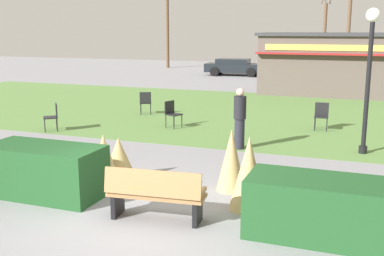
# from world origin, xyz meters

# --- Properties ---
(ground_plane) EXTENTS (80.00, 80.00, 0.00)m
(ground_plane) POSITION_xyz_m (0.00, 0.00, 0.00)
(ground_plane) COLOR gray
(lawn_patch) EXTENTS (36.00, 12.00, 0.01)m
(lawn_patch) POSITION_xyz_m (0.00, 11.19, 0.00)
(lawn_patch) COLOR #5B8442
(lawn_patch) RESTS_ON ground_plane
(park_bench) EXTENTS (1.75, 0.70, 0.95)m
(park_bench) POSITION_xyz_m (0.32, 0.08, 0.48)
(park_bench) COLOR #9E7547
(park_bench) RESTS_ON ground_plane
(hedge_left) EXTENTS (2.37, 1.10, 1.01)m
(hedge_left) POSITION_xyz_m (-2.29, 0.49, 0.51)
(hedge_left) COLOR #1E4C23
(hedge_left) RESTS_ON ground_plane
(hedge_right) EXTENTS (2.71, 1.10, 0.95)m
(hedge_right) POSITION_xyz_m (3.23, 0.42, 0.48)
(hedge_right) COLOR #1E4C23
(hedge_right) RESTS_ON ground_plane
(ornamental_grass_behind_left) EXTENTS (0.71, 0.71, 1.37)m
(ornamental_grass_behind_left) POSITION_xyz_m (1.68, 1.18, 0.68)
(ornamental_grass_behind_left) COLOR tan
(ornamental_grass_behind_left) RESTS_ON ground_plane
(ornamental_grass_behind_right) EXTENTS (0.60, 0.60, 1.29)m
(ornamental_grass_behind_right) POSITION_xyz_m (1.10, 2.09, 0.64)
(ornamental_grass_behind_right) COLOR tan
(ornamental_grass_behind_right) RESTS_ON ground_plane
(ornamental_grass_behind_center) EXTENTS (0.77, 0.77, 0.93)m
(ornamental_grass_behind_center) POSITION_xyz_m (-1.42, 1.94, 0.47)
(ornamental_grass_behind_center) COLOR tan
(ornamental_grass_behind_center) RESTS_ON ground_plane
(ornamental_grass_behind_far) EXTENTS (0.74, 0.74, 1.18)m
(ornamental_grass_behind_far) POSITION_xyz_m (-1.35, 1.19, 0.59)
(ornamental_grass_behind_far) COLOR tan
(ornamental_grass_behind_far) RESTS_ON ground_plane
(lamppost_mid) EXTENTS (0.36, 0.36, 3.78)m
(lamppost_mid) POSITION_xyz_m (3.60, 6.16, 2.40)
(lamppost_mid) COLOR black
(lamppost_mid) RESTS_ON ground_plane
(food_kiosk) EXTENTS (7.96, 4.20, 3.10)m
(food_kiosk) POSITION_xyz_m (2.20, 18.30, 1.56)
(food_kiosk) COLOR #594C47
(food_kiosk) RESTS_ON ground_plane
(cafe_chair_west) EXTENTS (0.57, 0.57, 0.89)m
(cafe_chair_west) POSITION_xyz_m (-2.52, 7.54, 0.53)
(cafe_chair_west) COLOR black
(cafe_chair_west) RESTS_ON ground_plane
(cafe_chair_east) EXTENTS (0.62, 0.62, 0.89)m
(cafe_chair_east) POSITION_xyz_m (-5.92, 5.66, 0.53)
(cafe_chair_east) COLOR black
(cafe_chair_east) RESTS_ON ground_plane
(cafe_chair_center) EXTENTS (0.58, 0.58, 0.89)m
(cafe_chair_center) POSITION_xyz_m (-4.44, 9.45, 0.53)
(cafe_chair_center) COLOR black
(cafe_chair_center) RESTS_ON ground_plane
(cafe_chair_north) EXTENTS (0.46, 0.46, 0.89)m
(cafe_chair_north) POSITION_xyz_m (2.25, 8.90, 0.53)
(cafe_chair_north) COLOR black
(cafe_chair_north) RESTS_ON ground_plane
(person_strolling) EXTENTS (0.34, 0.34, 1.69)m
(person_strolling) POSITION_xyz_m (0.37, 5.48, 0.86)
(person_strolling) COLOR #23232D
(person_strolling) RESTS_ON ground_plane
(parked_car_west_slot) EXTENTS (4.32, 2.29, 1.20)m
(parked_car_west_slot) POSITION_xyz_m (-5.46, 26.16, 0.64)
(parked_car_west_slot) COLOR black
(parked_car_west_slot) RESTS_ON ground_plane
(tree_left_bg) EXTENTS (0.91, 0.96, 7.27)m
(tree_left_bg) POSITION_xyz_m (1.97, 31.13, 3.27)
(tree_left_bg) COLOR brown
(tree_left_bg) RESTS_ON ground_plane
(tree_right_bg) EXTENTS (0.91, 0.96, 7.09)m
(tree_right_bg) POSITION_xyz_m (-12.83, 31.06, 3.18)
(tree_right_bg) COLOR brown
(tree_right_bg) RESTS_ON ground_plane
(tree_center_bg) EXTENTS (0.91, 0.96, 6.38)m
(tree_center_bg) POSITION_xyz_m (0.05, 33.31, 2.82)
(tree_center_bg) COLOR brown
(tree_center_bg) RESTS_ON ground_plane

